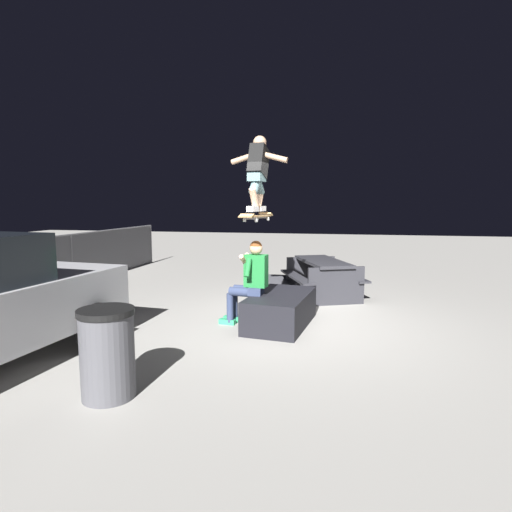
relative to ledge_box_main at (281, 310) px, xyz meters
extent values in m
plane|color=gray|center=(0.04, -0.12, -0.25)|extent=(40.00, 40.00, 0.00)
cube|color=black|center=(0.00, 0.00, 0.00)|extent=(1.62, 1.01, 0.50)
cube|color=#2D3856|center=(-0.09, 0.37, 0.31)|extent=(0.32, 0.20, 0.12)
cube|color=#1E7233|center=(-0.09, 0.37, 0.62)|extent=(0.24, 0.36, 0.50)
sphere|color=tan|center=(-0.09, 0.37, 0.97)|extent=(0.20, 0.20, 0.20)
sphere|color=brown|center=(-0.09, 0.37, 0.99)|extent=(0.19, 0.19, 0.19)
cylinder|color=#1E7233|center=(-0.28, 0.46, 0.69)|extent=(0.20, 0.10, 0.29)
cylinder|color=tan|center=(-0.19, 0.55, 0.79)|extent=(0.24, 0.10, 0.19)
cylinder|color=#1E7233|center=(0.12, 0.41, 0.69)|extent=(0.20, 0.10, 0.29)
cylinder|color=tan|center=(0.05, 0.52, 0.79)|extent=(0.24, 0.10, 0.19)
cylinder|color=#2D3856|center=(-0.15, 0.58, 0.29)|extent=(0.19, 0.41, 0.14)
cylinder|color=#2D3856|center=(-0.13, 0.78, 0.02)|extent=(0.11, 0.11, 0.46)
cube|color=#2D9E66|center=(-0.12, 0.83, -0.21)|extent=(0.13, 0.27, 0.08)
cylinder|color=#2D3856|center=(0.03, 0.56, 0.29)|extent=(0.19, 0.41, 0.14)
cylinder|color=#2D3856|center=(0.05, 0.76, 0.02)|extent=(0.11, 0.11, 0.46)
cube|color=#2D9E66|center=(0.06, 0.81, -0.21)|extent=(0.13, 0.27, 0.08)
cube|color=#AD8451|center=(-0.19, 0.34, 1.46)|extent=(0.82, 0.30, 0.03)
cube|color=#AD8451|center=(0.25, 0.29, 1.48)|extent=(0.14, 0.21, 0.06)
cube|color=#AD8451|center=(-0.64, 0.40, 1.48)|extent=(0.14, 0.21, 0.06)
cube|color=#99999E|center=(0.09, 0.31, 1.44)|extent=(0.08, 0.17, 0.03)
cylinder|color=white|center=(0.10, 0.40, 1.41)|extent=(0.06, 0.04, 0.05)
cylinder|color=white|center=(0.07, 0.22, 1.41)|extent=(0.06, 0.04, 0.05)
cube|color=#99999E|center=(-0.47, 0.38, 1.44)|extent=(0.08, 0.17, 0.03)
cylinder|color=white|center=(-0.46, 0.47, 1.41)|extent=(0.06, 0.04, 0.05)
cylinder|color=white|center=(-0.48, 0.29, 1.41)|extent=(0.06, 0.04, 0.05)
cube|color=white|center=(-0.01, 0.32, 1.57)|extent=(0.27, 0.13, 0.08)
cube|color=white|center=(-0.37, 0.36, 1.57)|extent=(0.27, 0.13, 0.08)
cylinder|color=tan|center=(-0.07, 0.33, 1.73)|extent=(0.25, 0.13, 0.31)
cylinder|color=slate|center=(-0.14, 0.34, 1.93)|extent=(0.35, 0.17, 0.33)
cylinder|color=tan|center=(-0.32, 0.36, 1.73)|extent=(0.25, 0.13, 0.31)
cylinder|color=slate|center=(-0.25, 0.35, 1.93)|extent=(0.35, 0.17, 0.33)
cube|color=slate|center=(-0.19, 0.34, 2.03)|extent=(0.32, 0.24, 0.12)
cube|color=black|center=(-0.11, 0.33, 2.27)|extent=(0.47, 0.27, 0.52)
sphere|color=tan|center=(-0.05, 0.32, 2.55)|extent=(0.20, 0.20, 0.20)
cylinder|color=tan|center=(-0.07, 0.55, 2.33)|extent=(0.13, 0.45, 0.19)
cylinder|color=tan|center=(-0.12, 0.11, 2.33)|extent=(0.13, 0.45, 0.19)
cube|color=#38383D|center=(2.38, 0.42, -0.22)|extent=(1.29, 0.72, 0.06)
cube|color=#38383D|center=(2.38, 0.42, -0.15)|extent=(1.24, 0.72, 0.37)
cube|color=#38383D|center=(2.38, 0.78, -0.16)|extent=(1.16, 0.05, 0.18)
cube|color=#38383D|center=(2.38, 0.07, -0.16)|extent=(1.16, 0.05, 0.18)
cube|color=#28282D|center=(2.23, -0.53, 0.47)|extent=(1.84, 1.30, 0.06)
cube|color=#28282D|center=(2.02, -0.02, 0.17)|extent=(1.66, 0.87, 0.04)
cube|color=#28282D|center=(2.44, -1.04, 0.17)|extent=(1.66, 0.87, 0.04)
cube|color=#28282D|center=(2.94, -0.23, 0.11)|extent=(0.48, 1.04, 0.72)
cube|color=#28282D|center=(1.52, -0.82, 0.11)|extent=(0.48, 1.04, 0.72)
cylinder|color=#47474C|center=(-2.77, 1.29, 0.17)|extent=(0.52, 0.52, 0.83)
cylinder|color=black|center=(-2.77, 1.29, 0.61)|extent=(0.54, 0.54, 0.06)
cylinder|color=slate|center=(2.04, 5.13, 0.35)|extent=(0.05, 0.05, 1.20)
cylinder|color=slate|center=(6.04, 5.13, 0.35)|extent=(0.05, 0.05, 1.20)
cube|color=#59595E|center=(0.04, 5.13, 0.35)|extent=(12.00, 0.01, 1.20)
cylinder|color=black|center=(-1.50, 2.24, 0.05)|extent=(0.62, 0.27, 0.60)
camera|label=1|loc=(-6.29, -0.94, 1.65)|focal=29.21mm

